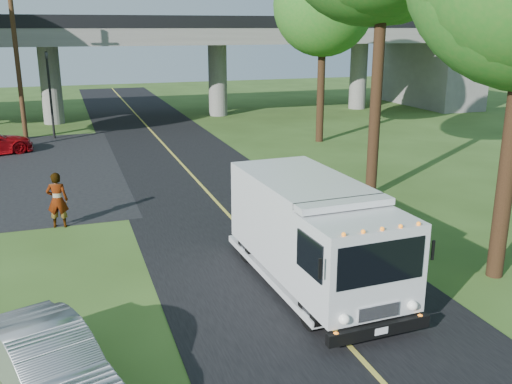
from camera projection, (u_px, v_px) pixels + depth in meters
name	position (u px, v px, depth m)	size (l,w,h in m)	color
ground	(329.00, 325.00, 13.11)	(120.00, 120.00, 0.00)	#35511D
road	(217.00, 202.00, 22.20)	(7.00, 90.00, 0.02)	black
lane_line	(217.00, 202.00, 22.19)	(0.12, 90.00, 0.01)	gold
overpass	(137.00, 56.00, 40.93)	(54.00, 10.00, 7.30)	slate
traffic_signal	(49.00, 86.00, 34.01)	(0.18, 0.22, 5.20)	black
utility_pole	(18.00, 64.00, 31.34)	(1.60, 0.26, 9.00)	#472D19
step_van	(313.00, 231.00, 14.73)	(2.71, 6.73, 2.78)	silver
silver_sedan	(50.00, 365.00, 10.36)	(1.44, 4.12, 1.36)	gray
pedestrian	(57.00, 200.00, 19.25)	(0.70, 0.46, 1.92)	gray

